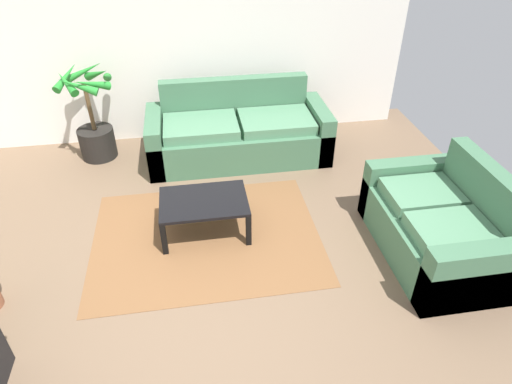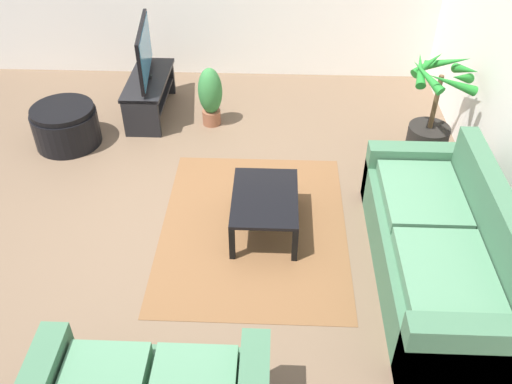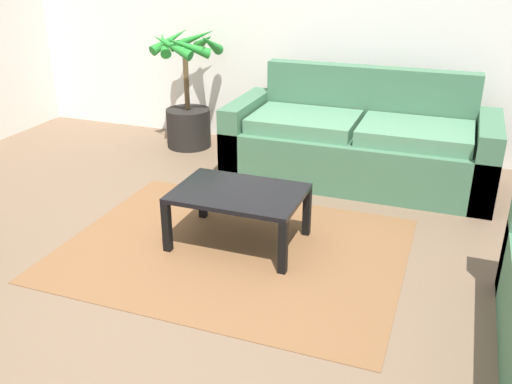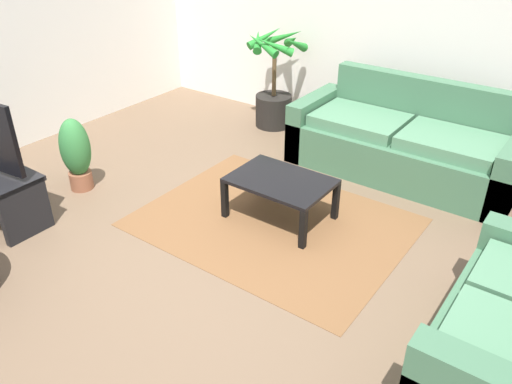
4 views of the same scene
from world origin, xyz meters
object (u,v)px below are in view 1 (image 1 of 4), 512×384
Objects in this scene: couch_main at (238,134)px; coffee_table at (204,204)px; couch_loveseat at (439,227)px; potted_palm at (94,124)px.

couch_main reaches higher than coffee_table.
couch_loveseat is 1.74× the size of coffee_table.
couch_loveseat is at bearing -52.83° from couch_main.
couch_main is at bearing -8.75° from potted_palm.
coffee_table is at bearing 162.79° from couch_loveseat.
potted_palm reaches higher than coffee_table.
couch_main is at bearing 70.07° from coffee_table.
couch_main is 1.76m from potted_palm.
potted_palm is (-1.22, 1.70, 0.12)m from coffee_table.
potted_palm is at bearing 144.70° from couch_loveseat.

